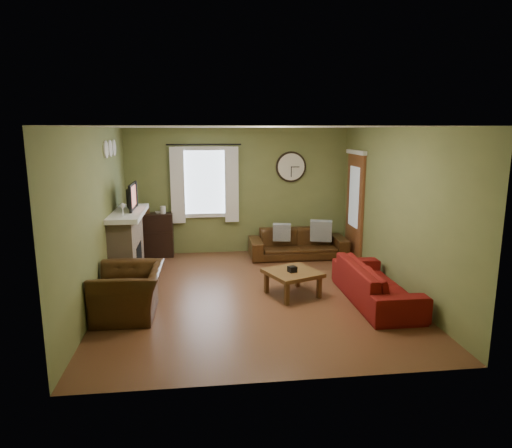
{
  "coord_description": "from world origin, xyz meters",
  "views": [
    {
      "loc": [
        -0.78,
        -6.84,
        2.56
      ],
      "look_at": [
        0.1,
        0.4,
        1.05
      ],
      "focal_mm": 32.0,
      "sensor_mm": 36.0,
      "label": 1
    }
  ],
  "objects": [
    {
      "name": "armchair",
      "position": [
        -1.81,
        -0.64,
        0.34
      ],
      "size": [
        0.93,
        1.07,
        0.68
      ],
      "primitive_type": "imported",
      "rotation": [
        0.0,
        0.0,
        -1.58
      ],
      "color": "#351E0C",
      "rests_on": "floor"
    },
    {
      "name": "door",
      "position": [
        2.27,
        1.85,
        1.05
      ],
      "size": [
        0.05,
        0.9,
        2.1
      ],
      "primitive_type": "cube",
      "color": "brown",
      "rests_on": "floor"
    },
    {
      "name": "firebox",
      "position": [
        -1.91,
        1.15,
        0.3
      ],
      "size": [
        0.04,
        0.6,
        0.55
      ],
      "primitive_type": "cube",
      "color": "black",
      "rests_on": "fireplace"
    },
    {
      "name": "wine_glass_a",
      "position": [
        -2.05,
        0.64,
        1.29
      ],
      "size": [
        0.08,
        0.08,
        0.22
      ],
      "primitive_type": null,
      "color": "white",
      "rests_on": "mantel"
    },
    {
      "name": "curtain_left",
      "position": [
        -1.25,
        2.48,
        1.45
      ],
      "size": [
        0.28,
        0.04,
        1.55
      ],
      "primitive_type": "cube",
      "color": "white",
      "rests_on": "wall_back"
    },
    {
      "name": "tv_screen",
      "position": [
        -1.97,
        1.3,
        1.41
      ],
      "size": [
        0.02,
        0.62,
        0.36
      ],
      "primitive_type": "cube",
      "color": "#994C3F",
      "rests_on": "mantel"
    },
    {
      "name": "wall_front",
      "position": [
        0.0,
        -2.6,
        1.3
      ],
      "size": [
        4.6,
        0.0,
        2.6
      ],
      "primitive_type": "cube",
      "color": "olive",
      "rests_on": "ground"
    },
    {
      "name": "wall_clock",
      "position": [
        1.1,
        2.55,
        1.8
      ],
      "size": [
        0.64,
        0.06,
        0.64
      ],
      "primitive_type": null,
      "color": "white",
      "rests_on": "wall_back"
    },
    {
      "name": "wine_glass_b",
      "position": [
        -2.05,
        0.67,
        1.28
      ],
      "size": [
        0.07,
        0.07,
        0.2
      ],
      "primitive_type": null,
      "color": "white",
      "rests_on": "mantel"
    },
    {
      "name": "curtain_right",
      "position": [
        -0.15,
        2.48,
        1.45
      ],
      "size": [
        0.28,
        0.04,
        1.55
      ],
      "primitive_type": "cube",
      "color": "white",
      "rests_on": "wall_back"
    },
    {
      "name": "curtain_rod",
      "position": [
        -0.7,
        2.48,
        2.27
      ],
      "size": [
        0.03,
        0.03,
        1.5
      ],
      "primitive_type": "cylinder",
      "color": "black",
      "rests_on": "wall_back"
    },
    {
      "name": "medallion_left",
      "position": [
        -2.28,
        0.8,
        2.25
      ],
      "size": [
        0.28,
        0.28,
        0.03
      ],
      "primitive_type": "cylinder",
      "color": "white",
      "rests_on": "wall_left"
    },
    {
      "name": "floor",
      "position": [
        0.0,
        0.0,
        0.0
      ],
      "size": [
        4.6,
        5.2,
        0.0
      ],
      "primitive_type": "cube",
      "color": "brown",
      "rests_on": "ground"
    },
    {
      "name": "book",
      "position": [
        -1.72,
        2.53,
        0.96
      ],
      "size": [
        0.21,
        0.26,
        0.02
      ],
      "primitive_type": "imported",
      "rotation": [
        0.0,
        0.0,
        0.22
      ],
      "color": "brown",
      "rests_on": "bookshelf"
    },
    {
      "name": "window_pane",
      "position": [
        -0.7,
        2.58,
        1.5
      ],
      "size": [
        1.0,
        0.02,
        1.3
      ],
      "primitive_type": null,
      "color": "silver",
      "rests_on": "wall_back"
    },
    {
      "name": "bookshelf",
      "position": [
        -1.75,
        2.42,
        0.45
      ],
      "size": [
        0.75,
        0.32,
        0.89
      ],
      "primitive_type": null,
      "color": "black",
      "rests_on": "floor"
    },
    {
      "name": "coffee_table",
      "position": [
        0.61,
        -0.14,
        0.2
      ],
      "size": [
        0.97,
        0.97,
        0.4
      ],
      "primitive_type": null,
      "rotation": [
        0.0,
        0.0,
        0.39
      ],
      "color": "brown",
      "rests_on": "floor"
    },
    {
      "name": "ceiling",
      "position": [
        0.0,
        0.0,
        2.6
      ],
      "size": [
        4.6,
        5.2,
        0.0
      ],
      "primitive_type": "cube",
      "color": "white",
      "rests_on": "ground"
    },
    {
      "name": "sofa_red",
      "position": [
        1.81,
        -0.55,
        0.29
      ],
      "size": [
        0.78,
        2.0,
        0.58
      ],
      "primitive_type": "imported",
      "rotation": [
        0.0,
        0.0,
        1.57
      ],
      "color": "#650E0B",
      "rests_on": "floor"
    },
    {
      "name": "wall_left",
      "position": [
        -2.3,
        0.0,
        1.3
      ],
      "size": [
        0.0,
        5.2,
        2.6
      ],
      "primitive_type": "cube",
      "color": "olive",
      "rests_on": "ground"
    },
    {
      "name": "sofa_brown",
      "position": [
        1.15,
        2.01,
        0.29
      ],
      "size": [
        1.96,
        0.77,
        0.57
      ],
      "primitive_type": "imported",
      "color": "#351E0C",
      "rests_on": "floor"
    },
    {
      "name": "tissue_box",
      "position": [
        0.59,
        -0.19,
        0.4
      ],
      "size": [
        0.15,
        0.15,
        0.09
      ],
      "primitive_type": "cube",
      "rotation": [
        0.0,
        0.0,
        0.34
      ],
      "color": "black",
      "rests_on": "coffee_table"
    },
    {
      "name": "wall_right",
      "position": [
        2.3,
        0.0,
        1.3
      ],
      "size": [
        0.0,
        5.2,
        2.6
      ],
      "primitive_type": "cube",
      "color": "olive",
      "rests_on": "ground"
    },
    {
      "name": "medallion_mid",
      "position": [
        -2.28,
        1.15,
        2.25
      ],
      "size": [
        0.28,
        0.28,
        0.03
      ],
      "primitive_type": "cylinder",
      "color": "white",
      "rests_on": "wall_left"
    },
    {
      "name": "fireplace",
      "position": [
        -2.1,
        1.15,
        0.55
      ],
      "size": [
        0.4,
        1.4,
        1.1
      ],
      "primitive_type": "cube",
      "color": "tan",
      "rests_on": "floor"
    },
    {
      "name": "pillow_right",
      "position": [
        0.8,
        1.92,
        0.55
      ],
      "size": [
        0.37,
        0.17,
        0.35
      ],
      "primitive_type": "cube",
      "rotation": [
        0.0,
        0.0,
        -0.17
      ],
      "color": "gray",
      "rests_on": "sofa_brown"
    },
    {
      "name": "tv",
      "position": [
        -2.05,
        1.3,
        1.35
      ],
      "size": [
        0.08,
        0.6,
        0.35
      ],
      "primitive_type": "imported",
      "rotation": [
        0.0,
        0.0,
        1.57
      ],
      "color": "black",
      "rests_on": "mantel"
    },
    {
      "name": "pillow_left",
      "position": [
        1.62,
        1.96,
        0.55
      ],
      "size": [
        0.45,
        0.25,
        0.43
      ],
      "primitive_type": "cube",
      "rotation": [
        0.0,
        0.0,
        -0.3
      ],
      "color": "gray",
      "rests_on": "sofa_brown"
    },
    {
      "name": "wall_back",
      "position": [
        0.0,
        2.6,
        1.3
      ],
      "size": [
        4.6,
        0.0,
        2.6
      ],
      "primitive_type": "cube",
      "color": "olive",
      "rests_on": "ground"
    },
    {
      "name": "medallion_right",
      "position": [
        -2.28,
        1.5,
        2.25
      ],
      "size": [
        0.28,
        0.28,
        0.03
      ],
      "primitive_type": "cylinder",
      "color": "white",
      "rests_on": "wall_left"
    },
    {
      "name": "mantel",
      "position": [
        -2.07,
        1.15,
        1.14
      ],
      "size": [
        0.58,
        1.6,
        0.08
      ],
      "primitive_type": "cube",
      "color": "white",
      "rests_on": "fireplace"
    }
  ]
}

